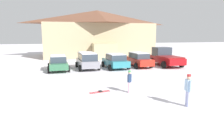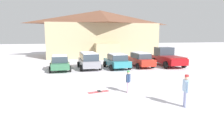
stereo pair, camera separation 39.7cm
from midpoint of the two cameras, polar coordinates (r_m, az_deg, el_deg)
The scene contains 10 objects.
ground at distance 8.34m, azimuth 15.88°, elevation -16.88°, with size 160.00×160.00×0.00m, color silver.
ski_lodge at distance 35.46m, azimuth -3.03°, elevation 9.67°, with size 18.64×11.82×7.82m.
parked_green_coupe at distance 21.20m, azimuth -14.18°, elevation 1.23°, with size 2.27×4.28×1.58m.
parked_grey_wagon at distance 21.61m, azimuth -6.14°, elevation 1.98°, with size 2.36×4.34×1.76m.
parked_teal_hatchback at distance 21.81m, azimuth 1.91°, elevation 1.76°, with size 2.50×4.29×1.60m.
parked_red_sedan at distance 23.22m, azimuth 8.46°, elevation 2.16°, with size 2.33×4.91×1.64m.
pickup_truck at distance 24.52m, azimuth 15.89°, elevation 2.65°, with size 2.51×5.28×2.15m.
skier_teen_in_navy_coat at distance 12.60m, azimuth 5.57°, elevation -3.83°, with size 0.35×0.46×1.41m.
skier_adult_in_blue_parka at distance 10.76m, azimuth 21.40°, elevation -5.88°, with size 0.32×0.61×1.67m.
pair_of_skis at distance 12.89m, azimuth -2.91°, elevation -7.06°, with size 1.44×0.58×0.08m.
Camera 2 is at (-3.49, -6.60, 3.61)m, focal length 32.00 mm.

